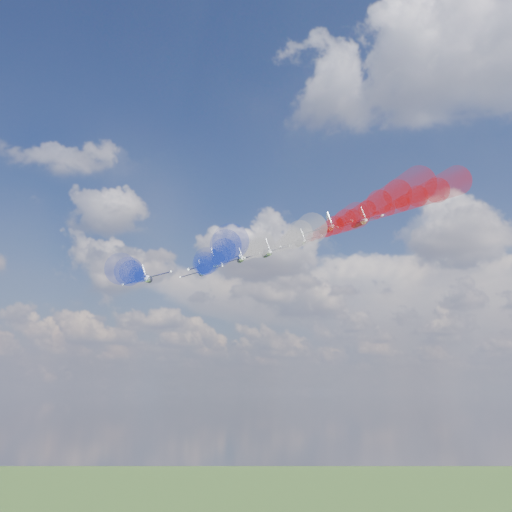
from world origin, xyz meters
The scene contains 16 objects.
jet_lead centered at (3.86, 29.36, 145.24)m, with size 10.22×12.77×3.41m, color black, non-canonical shape.
trail_lead centered at (20.30, 7.14, 141.13)m, with size 4.26×44.61×4.26m, color white, non-canonical shape.
jet_inner_left centered at (3.87, 12.73, 139.22)m, with size 10.22×12.77×3.41m, color black, non-canonical shape.
trail_inner_left centered at (20.31, -9.49, 135.11)m, with size 4.26×44.61×4.26m, color #1A36E4, non-canonical shape.
jet_inner_right centered at (23.39, 23.95, 146.16)m, with size 10.22×12.77×3.41m, color black, non-canonical shape.
trail_inner_right centered at (39.83, 1.74, 142.05)m, with size 4.26×44.61×4.26m, color red, non-canonical shape.
jet_outer_left centered at (3.58, -5.38, 135.00)m, with size 10.22×12.77×3.41m, color black, non-canonical shape.
trail_outer_left centered at (20.02, -27.59, 130.89)m, with size 4.26×44.61×4.26m, color #1A36E4, non-canonical shape.
jet_center_third centered at (23.03, 9.02, 140.86)m, with size 10.22×12.77×3.41m, color black, non-canonical shape.
trail_center_third centered at (39.48, -13.20, 136.75)m, with size 4.26×44.61×4.26m, color white, non-canonical shape.
jet_outer_right centered at (39.56, 19.19, 147.48)m, with size 10.22×12.77×3.41m, color black, non-canonical shape.
trail_outer_right centered at (56.00, -3.03, 143.37)m, with size 4.26×44.61×4.26m, color red, non-canonical shape.
jet_rear_left centered at (21.04, -7.26, 135.97)m, with size 10.22×12.77×3.41m, color black, non-canonical shape.
trail_rear_left centered at (37.48, -29.48, 131.86)m, with size 4.26×44.61×4.26m, color #1A36E4, non-canonical shape.
jet_rear_right centered at (38.59, 4.57, 143.02)m, with size 10.22×12.77×3.41m, color black, non-canonical shape.
trail_rear_right centered at (55.03, -17.65, 138.91)m, with size 4.26×44.61×4.26m, color red, non-canonical shape.
Camera 1 is at (87.19, -103.52, 112.58)m, focal length 44.85 mm.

